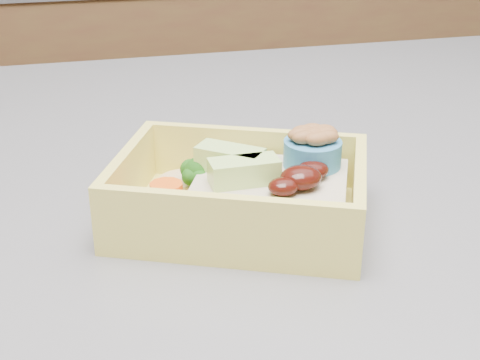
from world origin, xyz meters
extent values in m
cube|color=brown|center=(0.00, 1.20, 0.45)|extent=(3.20, 0.60, 0.90)
cube|color=#3D3D43|center=(0.00, -0.10, 0.90)|extent=(1.24, 0.84, 0.04)
cube|color=#EDDD61|center=(0.04, -0.16, 0.92)|extent=(0.21, 0.18, 0.01)
cube|color=#EDDD61|center=(0.06, -0.11, 0.95)|extent=(0.16, 0.08, 0.04)
cube|color=#EDDD61|center=(0.02, -0.21, 0.95)|extent=(0.16, 0.08, 0.04)
cube|color=#EDDD61|center=(0.12, -0.19, 0.95)|extent=(0.05, 0.10, 0.04)
cube|color=#EDDD61|center=(-0.04, -0.13, 0.95)|extent=(0.05, 0.10, 0.04)
cube|color=tan|center=(0.06, -0.17, 0.94)|extent=(0.14, 0.13, 0.03)
ellipsoid|color=black|center=(0.08, -0.18, 0.96)|extent=(0.04, 0.03, 0.02)
ellipsoid|color=black|center=(0.09, -0.17, 0.96)|extent=(0.03, 0.03, 0.01)
ellipsoid|color=black|center=(0.06, -0.19, 0.96)|extent=(0.03, 0.03, 0.01)
cube|color=#C0EE7C|center=(0.04, -0.17, 0.96)|extent=(0.05, 0.02, 0.02)
cube|color=#C0EE7C|center=(0.04, -0.14, 0.96)|extent=(0.05, 0.05, 0.02)
cylinder|color=#86B25F|center=(0.01, -0.13, 0.94)|extent=(0.01, 0.01, 0.02)
sphere|color=#1E5914|center=(0.01, -0.13, 0.95)|extent=(0.02, 0.02, 0.02)
sphere|color=#1E5914|center=(0.02, -0.13, 0.95)|extent=(0.02, 0.02, 0.02)
sphere|color=#1E5914|center=(0.01, -0.13, 0.95)|extent=(0.02, 0.02, 0.02)
sphere|color=#1E5914|center=(0.01, -0.14, 0.95)|extent=(0.01, 0.01, 0.01)
sphere|color=#1E5914|center=(0.01, -0.14, 0.95)|extent=(0.01, 0.01, 0.01)
sphere|color=#1E5914|center=(0.02, -0.13, 0.95)|extent=(0.01, 0.01, 0.01)
cylinder|color=yellow|center=(-0.02, -0.16, 0.94)|extent=(0.04, 0.04, 0.02)
cylinder|color=#FF5F15|center=(-0.02, -0.16, 0.95)|extent=(0.02, 0.02, 0.00)
cylinder|color=#FF5F15|center=(-0.03, -0.17, 0.95)|extent=(0.02, 0.02, 0.00)
cylinder|color=#FF5F15|center=(-0.01, -0.17, 0.95)|extent=(0.02, 0.02, 0.00)
cylinder|color=#FF5F15|center=(-0.01, -0.16, 0.95)|extent=(0.02, 0.02, 0.00)
cylinder|color=tan|center=(0.01, -0.11, 0.93)|extent=(0.04, 0.04, 0.01)
cylinder|color=tan|center=(0.02, -0.12, 0.94)|extent=(0.04, 0.04, 0.01)
ellipsoid|color=silver|center=(0.04, -0.11, 0.94)|extent=(0.02, 0.02, 0.02)
ellipsoid|color=silver|center=(-0.02, -0.14, 0.94)|extent=(0.02, 0.02, 0.02)
cylinder|color=teal|center=(0.10, -0.15, 0.96)|extent=(0.04, 0.04, 0.02)
ellipsoid|color=brown|center=(0.10, -0.15, 0.98)|extent=(0.02, 0.02, 0.01)
ellipsoid|color=brown|center=(0.11, -0.15, 0.98)|extent=(0.02, 0.02, 0.01)
ellipsoid|color=brown|center=(0.09, -0.14, 0.98)|extent=(0.02, 0.02, 0.01)
ellipsoid|color=brown|center=(0.10, -0.16, 0.98)|extent=(0.02, 0.02, 0.01)
ellipsoid|color=brown|center=(0.09, -0.15, 0.98)|extent=(0.02, 0.02, 0.01)
ellipsoid|color=brown|center=(0.10, -0.16, 0.98)|extent=(0.02, 0.02, 0.01)
ellipsoid|color=brown|center=(0.10, -0.14, 0.98)|extent=(0.02, 0.02, 0.01)
ellipsoid|color=brown|center=(0.11, -0.14, 0.98)|extent=(0.02, 0.02, 0.01)
ellipsoid|color=brown|center=(0.09, -0.15, 0.98)|extent=(0.02, 0.02, 0.01)
camera|label=1|loc=(-0.07, -0.57, 1.15)|focal=50.00mm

